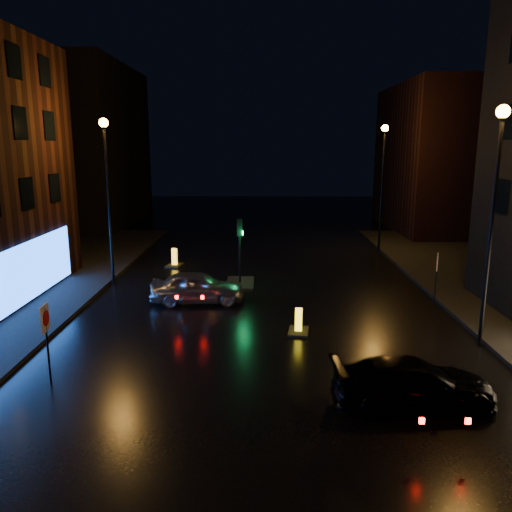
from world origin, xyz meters
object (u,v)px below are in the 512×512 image
object	(u,v)px
bollard_far	(175,262)
road_sign_right	(437,266)
silver_hatchback	(198,287)
dark_sedan	(413,383)
road_sign_left	(46,325)
traffic_signal	(240,275)
bollard_near	(298,327)

from	to	relation	value
bollard_far	road_sign_right	world-z (taller)	road_sign_right
silver_hatchback	bollard_far	distance (m)	7.37
dark_sedan	road_sign_left	size ratio (longest dim) A/B	1.82
traffic_signal	road_sign_right	xyz separation A→B (m)	(9.10, -2.89, 1.21)
dark_sedan	road_sign_right	world-z (taller)	road_sign_right
traffic_signal	bollard_far	bearing A→B (deg)	135.99
silver_hatchback	bollard_far	size ratio (longest dim) A/B	3.07
bollard_near	road_sign_left	size ratio (longest dim) A/B	0.49
bollard_far	traffic_signal	bearing A→B (deg)	-32.35
silver_hatchback	traffic_signal	bearing A→B (deg)	-33.37
dark_sedan	bollard_near	xyz separation A→B (m)	(-2.77, 5.44, -0.44)
bollard_near	bollard_far	world-z (taller)	bollard_far
dark_sedan	traffic_signal	bearing A→B (deg)	20.09
road_sign_left	road_sign_right	size ratio (longest dim) A/B	1.08
traffic_signal	bollard_far	world-z (taller)	traffic_signal
bollard_far	road_sign_right	distance (m)	14.92
silver_hatchback	road_sign_left	size ratio (longest dim) A/B	1.72
road_sign_left	road_sign_right	bearing A→B (deg)	25.10
bollard_near	road_sign_right	bearing A→B (deg)	38.93
silver_hatchback	bollard_near	distance (m)	5.80
traffic_signal	dark_sedan	size ratio (longest dim) A/B	0.77
dark_sedan	bollard_far	distance (m)	18.75
silver_hatchback	bollard_far	world-z (taller)	silver_hatchback
bollard_far	silver_hatchback	bearing A→B (deg)	-60.36
bollard_far	dark_sedan	bearing A→B (deg)	-48.23
bollard_near	bollard_far	bearing A→B (deg)	129.50
traffic_signal	road_sign_right	size ratio (longest dim) A/B	1.51
traffic_signal	bollard_far	size ratio (longest dim) A/B	2.49
bollard_far	road_sign_left	size ratio (longest dim) A/B	0.56
traffic_signal	dark_sedan	world-z (taller)	traffic_signal
road_sign_left	traffic_signal	bearing A→B (deg)	59.92
dark_sedan	road_sign_left	distance (m)	10.75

